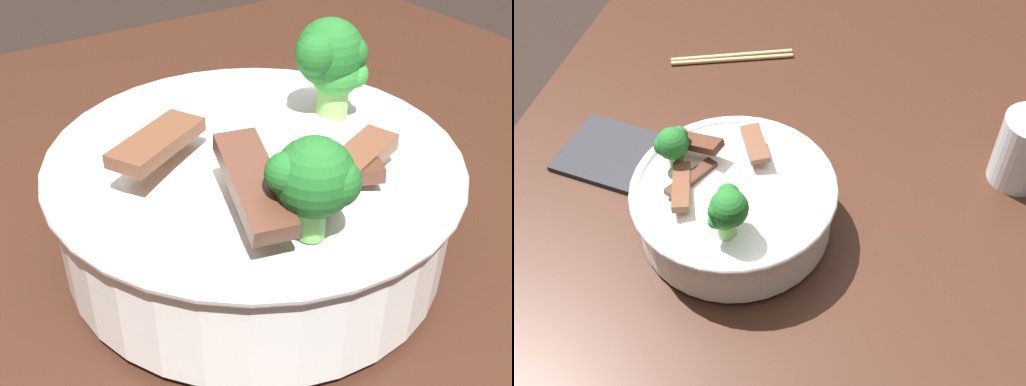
{
  "view_description": "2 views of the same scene",
  "coord_description": "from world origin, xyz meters",
  "views": [
    {
      "loc": [
        0.04,
        0.32,
        1.1
      ],
      "look_at": [
        -0.15,
        0.03,
        0.87
      ],
      "focal_mm": 44.04,
      "sensor_mm": 36.0,
      "label": 1
    },
    {
      "loc": [
        -0.66,
        -0.14,
        1.52
      ],
      "look_at": [
        -0.09,
        0.01,
        0.85
      ],
      "focal_mm": 47.26,
      "sensor_mm": 36.0,
      "label": 2
    }
  ],
  "objects": [
    {
      "name": "dining_table",
      "position": [
        0.0,
        0.0,
        0.69
      ],
      "size": [
        1.25,
        0.84,
        0.82
      ],
      "color": "#381E14",
      "rests_on": "ground"
    },
    {
      "name": "rice_bowl",
      "position": [
        -0.14,
        0.04,
        0.88
      ],
      "size": [
        0.26,
        0.26,
        0.15
      ],
      "color": "white",
      "rests_on": "dining_table"
    },
    {
      "name": "drinking_glass",
      "position": [
        0.05,
        -0.31,
        0.87
      ],
      "size": [
        0.08,
        0.08,
        0.11
      ],
      "color": "white",
      "rests_on": "dining_table"
    },
    {
      "name": "chopsticks_pair",
      "position": [
        0.2,
        0.15,
        0.83
      ],
      "size": [
        0.09,
        0.19,
        0.01
      ],
      "color": "tan",
      "rests_on": "dining_table"
    },
    {
      "name": "folded_napkin",
      "position": [
        -0.06,
        0.26,
        0.83
      ],
      "size": [
        0.13,
        0.14,
        0.01
      ],
      "primitive_type": "cube",
      "rotation": [
        0.0,
        0.0,
        -0.11
      ],
      "color": "#28282D",
      "rests_on": "dining_table"
    }
  ]
}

